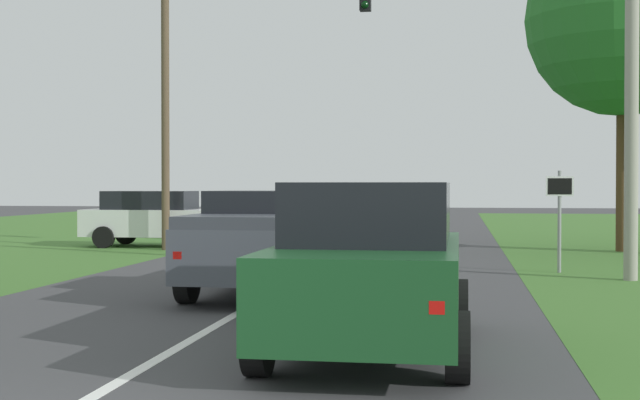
{
  "coord_description": "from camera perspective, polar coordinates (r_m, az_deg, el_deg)",
  "views": [
    {
      "loc": [
        3.34,
        -5.83,
        1.96
      ],
      "look_at": [
        -0.28,
        16.71,
        1.57
      ],
      "focal_mm": 48.86,
      "sensor_mm": 36.0,
      "label": 1
    }
  ],
  "objects": [
    {
      "name": "keep_moving_sign",
      "position": [
        20.12,
        15.42,
        -0.46
      ],
      "size": [
        0.6,
        0.09,
        2.28
      ],
      "color": "gray",
      "rests_on": "ground_plane"
    },
    {
      "name": "crossing_suv_far",
      "position": [
        28.12,
        -10.73,
        -1.13
      ],
      "size": [
        4.55,
        2.04,
        1.77
      ],
      "color": "silver",
      "rests_on": "ground_plane"
    },
    {
      "name": "traffic_light",
      "position": [
        26.34,
        -6.76,
        8.85
      ],
      "size": [
        6.83,
        0.4,
        8.59
      ],
      "color": "brown",
      "rests_on": "ground_plane"
    },
    {
      "name": "ground_plane",
      "position": [
        16.6,
        -2.57,
        -5.79
      ],
      "size": [
        120.0,
        120.0,
        0.0
      ],
      "primitive_type": "plane",
      "color": "#424244"
    },
    {
      "name": "red_suv_near",
      "position": [
        10.28,
        3.42,
        -4.18
      ],
      "size": [
        2.27,
        4.74,
        1.99
      ],
      "color": "#194C23",
      "rests_on": "ground_plane"
    },
    {
      "name": "oak_tree_right",
      "position": [
        27.54,
        19.24,
        11.08
      ],
      "size": [
        5.68,
        5.68,
        9.67
      ],
      "color": "#4C351E",
      "rests_on": "ground_plane"
    },
    {
      "name": "pickup_truck_lead",
      "position": [
        15.78,
        -3.4,
        -2.62
      ],
      "size": [
        2.32,
        5.49,
        1.86
      ],
      "color": "#4C515B",
      "rests_on": "ground_plane"
    },
    {
      "name": "utility_pole_right",
      "position": [
        19.14,
        19.75,
        9.63
      ],
      "size": [
        0.28,
        0.28,
        9.71
      ],
      "primitive_type": "cylinder",
      "color": "#9E998E",
      "rests_on": "ground_plane"
    }
  ]
}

